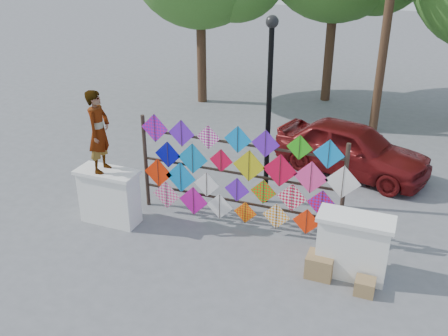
{
  "coord_description": "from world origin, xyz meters",
  "views": [
    {
      "loc": [
        3.35,
        -8.45,
        5.96
      ],
      "look_at": [
        -0.24,
        0.6,
        1.42
      ],
      "focal_mm": 40.0,
      "sensor_mm": 36.0,
      "label": 1
    }
  ],
  "objects_px": {
    "kite_rack": "(239,176)",
    "sedan": "(352,148)",
    "vendor_woman": "(99,132)",
    "lamppost": "(269,96)"
  },
  "relations": [
    {
      "from": "kite_rack",
      "to": "vendor_woman",
      "type": "height_order",
      "value": "vendor_woman"
    },
    {
      "from": "vendor_woman",
      "to": "sedan",
      "type": "distance_m",
      "value": 6.83
    },
    {
      "from": "vendor_woman",
      "to": "lamppost",
      "type": "height_order",
      "value": "lamppost"
    },
    {
      "from": "sedan",
      "to": "lamppost",
      "type": "relative_size",
      "value": 0.95
    },
    {
      "from": "sedan",
      "to": "vendor_woman",
      "type": "bearing_deg",
      "value": 149.81
    },
    {
      "from": "vendor_woman",
      "to": "kite_rack",
      "type": "bearing_deg",
      "value": -77.96
    },
    {
      "from": "vendor_woman",
      "to": "sedan",
      "type": "relative_size",
      "value": 0.43
    },
    {
      "from": "vendor_woman",
      "to": "lamppost",
      "type": "bearing_deg",
      "value": -60.6
    },
    {
      "from": "kite_rack",
      "to": "sedan",
      "type": "relative_size",
      "value": 1.18
    },
    {
      "from": "kite_rack",
      "to": "vendor_woman",
      "type": "relative_size",
      "value": 2.75
    }
  ]
}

